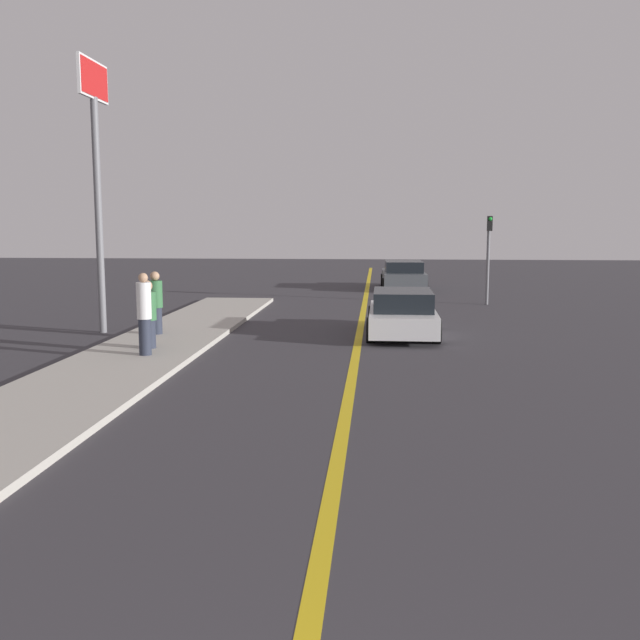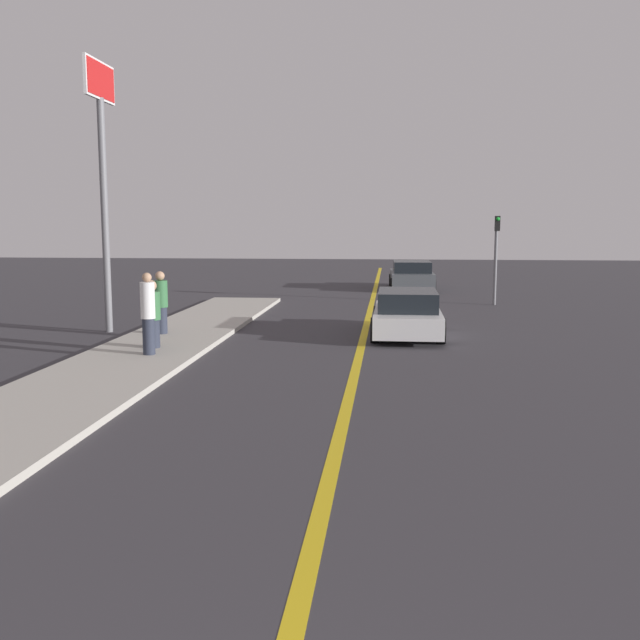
# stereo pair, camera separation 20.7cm
# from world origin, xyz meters

# --- Properties ---
(road_center_line) EXTENTS (0.20, 60.00, 0.01)m
(road_center_line) POSITION_xyz_m (0.00, 18.00, 0.00)
(road_center_line) COLOR gold
(road_center_line) RESTS_ON ground_plane
(sidewalk_left) EXTENTS (2.64, 26.32, 0.13)m
(sidewalk_left) POSITION_xyz_m (-4.92, 13.16, 0.06)
(sidewalk_left) COLOR #ADA89E
(sidewalk_left) RESTS_ON ground_plane
(car_near_right_lane) EXTENTS (1.90, 4.19, 1.25)m
(car_near_right_lane) POSITION_xyz_m (1.16, 18.03, 0.61)
(car_near_right_lane) COLOR silver
(car_near_right_lane) RESTS_ON ground_plane
(car_ahead_center) EXTENTS (2.09, 4.50, 1.31)m
(car_ahead_center) POSITION_xyz_m (1.68, 32.14, 0.63)
(car_ahead_center) COLOR #4C5156
(car_ahead_center) RESTS_ON ground_plane
(pedestrian_mid_group) EXTENTS (0.32, 0.32, 1.83)m
(pedestrian_mid_group) POSITION_xyz_m (-4.65, 14.00, 1.05)
(pedestrian_mid_group) COLOR #282D3D
(pedestrian_mid_group) RESTS_ON sidewalk_left
(pedestrian_far_standing) EXTENTS (0.41, 0.41, 1.60)m
(pedestrian_far_standing) POSITION_xyz_m (-4.87, 14.87, 0.91)
(pedestrian_far_standing) COLOR #282D3D
(pedestrian_far_standing) RESTS_ON sidewalk_left
(pedestrian_by_sign) EXTENTS (0.38, 0.38, 1.66)m
(pedestrian_by_sign) POSITION_xyz_m (-5.35, 17.00, 0.95)
(pedestrian_by_sign) COLOR #282D3D
(pedestrian_by_sign) RESTS_ON sidewalk_left
(traffic_light) EXTENTS (0.18, 0.40, 3.31)m
(traffic_light) POSITION_xyz_m (4.59, 25.81, 2.08)
(traffic_light) COLOR slate
(traffic_light) RESTS_ON ground_plane
(roadside_sign) EXTENTS (0.20, 1.89, 7.36)m
(roadside_sign) POSITION_xyz_m (-7.17, 17.92, 5.32)
(roadside_sign) COLOR slate
(roadside_sign) RESTS_ON ground_plane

